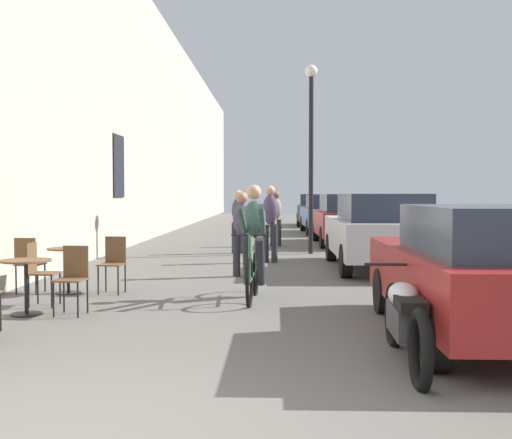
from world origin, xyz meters
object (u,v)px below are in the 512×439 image
cafe_chair_mid_toward_wall (73,275)px  pedestrian_mid (270,219)px  cafe_chair_mid_toward_street (39,269)px  cafe_chair_far_toward_street (28,261)px  parked_car_nearest (479,270)px  parked_car_third (346,219)px  cafe_chair_far_toward_wall (113,260)px  pedestrian_near (242,229)px  pedestrian_far (238,218)px  parked_motorcycle (405,320)px  parked_car_fourth (327,213)px  street_lamp (311,134)px  cyclist_on_bicycle (253,245)px  cafe_table_far (68,260)px  parked_car_fifth (316,209)px  pedestrian_furthest (276,215)px  parked_car_second (378,230)px  cafe_table_mid (26,275)px

cafe_chair_mid_toward_wall → pedestrian_mid: pedestrian_mid is taller
cafe_chair_mid_toward_street → cafe_chair_far_toward_street: size_ratio=1.00×
cafe_chair_far_toward_street → cafe_chair_mid_toward_wall: bearing=-52.3°
parked_car_nearest → parked_car_third: bearing=90.1°
cafe_chair_far_toward_wall → parked_car_third: bearing=63.1°
pedestrian_near → pedestrian_far: pedestrian_far is taller
pedestrian_mid → cafe_chair_mid_toward_street: bearing=-119.8°
parked_car_third → parked_motorcycle: 13.41m
cafe_chair_mid_toward_street → pedestrian_mid: bearing=60.2°
parked_car_fourth → parked_motorcycle: bearing=-92.4°
street_lamp → cafe_chair_mid_toward_wall: bearing=-113.4°
cafe_chair_mid_toward_wall → cafe_chair_far_toward_wall: bearing=87.4°
cafe_chair_far_toward_wall → cafe_chair_mid_toward_wall: bearing=-92.6°
cafe_chair_far_toward_street → cyclist_on_bicycle: (3.55, -0.34, 0.29)m
cafe_table_far → parked_car_fifth: (5.22, 20.49, 0.28)m
pedestrian_furthest → parked_car_nearest: size_ratio=0.40×
street_lamp → cafe_chair_far_toward_wall: bearing=-118.2°
cafe_chair_mid_toward_street → parked_car_second: parked_car_second is taller
parked_car_second → parked_car_fifth: parked_car_second is taller
parked_car_nearest → parked_car_fourth: bearing=90.6°
parked_car_third → pedestrian_furthest: bearing=-164.0°
pedestrian_mid → parked_motorcycle: bearing=-81.0°
cafe_chair_mid_toward_street → street_lamp: bearing=61.2°
cafe_table_far → pedestrian_furthest: size_ratio=0.44×
cyclist_on_bicycle → pedestrian_mid: size_ratio=1.00×
cafe_table_mid → parked_car_second: bearing=43.1°
cafe_chair_far_toward_wall → pedestrian_near: pedestrian_near is taller
pedestrian_near → pedestrian_furthest: size_ratio=0.98×
cafe_table_far → parked_car_nearest: size_ratio=0.18×
cafe_chair_far_toward_wall → parked_car_fifth: parked_car_fifth is taller
cafe_table_mid → pedestrian_far: bearing=74.9°
parked_car_second → parked_car_fourth: (-0.14, 11.48, -0.03)m
cafe_chair_far_toward_street → parked_car_third: size_ratio=0.20×
pedestrian_mid → parked_car_third: bearing=65.3°
parked_car_fifth → parked_car_fourth: bearing=-89.4°
parked_motorcycle → pedestrian_mid: bearing=99.0°
street_lamp → parked_car_second: bearing=-69.7°
parked_car_third → parked_car_nearest: bearing=-89.9°
pedestrian_mid → pedestrian_far: bearing=111.7°
parked_car_second → parked_car_fourth: 11.48m
pedestrian_mid → parked_car_nearest: 7.77m
pedestrian_furthest → parked_car_third: bearing=16.0°
cyclist_on_bicycle → parked_car_second: (2.47, 3.71, 0.00)m
cafe_table_mid → pedestrian_mid: bearing=63.4°
cafe_chair_mid_toward_wall → parked_car_fourth: parked_car_fourth is taller
cafe_chair_mid_toward_street → parked_car_nearest: size_ratio=0.22×
pedestrian_furthest → street_lamp: size_ratio=0.33×
cafe_chair_mid_toward_street → cyclist_on_bicycle: size_ratio=0.51×
cafe_chair_far_toward_wall → pedestrian_furthest: size_ratio=0.54×
cyclist_on_bicycle → parked_car_second: cyclist_on_bicycle is taller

